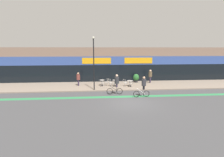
# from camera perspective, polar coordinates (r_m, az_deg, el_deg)

# --- Properties ---
(ground_plane) EXTENTS (120.00, 120.00, 0.00)m
(ground_plane) POSITION_cam_1_polar(r_m,az_deg,el_deg) (15.87, 6.20, -7.90)
(ground_plane) COLOR #424244
(sidewalk_slab) EXTENTS (40.00, 5.50, 0.12)m
(sidewalk_slab) POSITION_cam_1_polar(r_m,az_deg,el_deg) (22.78, 2.67, -2.30)
(sidewalk_slab) COLOR gray
(sidewalk_slab) RESTS_ON ground
(storefront_facade) EXTENTS (40.00, 4.06, 4.99)m
(storefront_facade) POSITION_cam_1_polar(r_m,az_deg,el_deg) (27.06, 1.37, 4.79)
(storefront_facade) COLOR #7F6656
(storefront_facade) RESTS_ON ground
(bike_lane_stripe) EXTENTS (36.00, 0.70, 0.01)m
(bike_lane_stripe) POSITION_cam_1_polar(r_m,az_deg,el_deg) (17.82, 4.91, -5.90)
(bike_lane_stripe) COLOR #2D844C
(bike_lane_stripe) RESTS_ON ground
(bistro_table_0) EXTENTS (0.66, 0.66, 0.73)m
(bistro_table_0) POSITION_cam_1_polar(r_m,az_deg,el_deg) (22.40, -3.29, -1.00)
(bistro_table_0) COLOR black
(bistro_table_0) RESTS_ON sidewalk_slab
(bistro_table_1) EXTENTS (0.63, 0.63, 0.75)m
(bistro_table_1) POSITION_cam_1_polar(r_m,az_deg,el_deg) (22.19, 0.93, -1.06)
(bistro_table_1) COLOR black
(bistro_table_1) RESTS_ON sidewalk_slab
(bistro_table_2) EXTENTS (0.75, 0.75, 0.71)m
(bistro_table_2) POSITION_cam_1_polar(r_m,az_deg,el_deg) (22.14, 5.86, -1.19)
(bistro_table_2) COLOR black
(bistro_table_2) RESTS_ON sidewalk_slab
(cafe_chair_0_near) EXTENTS (0.44, 0.59, 0.90)m
(cafe_chair_0_near) POSITION_cam_1_polar(r_m,az_deg,el_deg) (21.79, -3.21, -1.31)
(cafe_chair_0_near) COLOR #B7B2AD
(cafe_chair_0_near) RESTS_ON sidewalk_slab
(cafe_chair_0_side) EXTENTS (0.60, 0.45, 0.90)m
(cafe_chair_0_side) POSITION_cam_1_polar(r_m,az_deg,el_deg) (22.44, -1.69, -0.98)
(cafe_chair_0_side) COLOR #B7B2AD
(cafe_chair_0_side) RESTS_ON sidewalk_slab
(cafe_chair_1_near) EXTENTS (0.43, 0.59, 0.90)m
(cafe_chair_1_near) POSITION_cam_1_polar(r_m,az_deg,el_deg) (21.58, 1.08, -1.40)
(cafe_chair_1_near) COLOR #B7B2AD
(cafe_chair_1_near) RESTS_ON sidewalk_slab
(cafe_chair_1_side) EXTENTS (0.59, 0.43, 0.90)m
(cafe_chair_1_side) POSITION_cam_1_polar(r_m,az_deg,el_deg) (22.13, -0.68, -1.12)
(cafe_chair_1_side) COLOR #B7B2AD
(cafe_chair_1_side) RESTS_ON sidewalk_slab
(cafe_chair_2_near) EXTENTS (0.45, 0.60, 0.90)m
(cafe_chair_2_near) POSITION_cam_1_polar(r_m,az_deg,el_deg) (21.53, 6.14, -1.48)
(cafe_chair_2_near) COLOR #B7B2AD
(cafe_chair_2_near) RESTS_ON sidewalk_slab
(cafe_chair_2_side) EXTENTS (0.59, 0.43, 0.90)m
(cafe_chair_2_side) POSITION_cam_1_polar(r_m,az_deg,el_deg) (22.02, 4.26, -1.21)
(cafe_chair_2_side) COLOR #B7B2AD
(cafe_chair_2_side) RESTS_ON sidewalk_slab
(planter_pot) EXTENTS (0.81, 0.81, 1.19)m
(planter_pot) POSITION_cam_1_polar(r_m,az_deg,el_deg) (24.77, 7.86, 0.22)
(planter_pot) COLOR #232326
(planter_pot) RESTS_ON sidewalk_slab
(lamp_post) EXTENTS (0.26, 0.26, 5.99)m
(lamp_post) POSITION_cam_1_polar(r_m,az_deg,el_deg) (19.77, -5.99, 5.99)
(lamp_post) COLOR black
(lamp_post) RESTS_ON sidewalk_slab
(cyclist_0) EXTENTS (1.69, 0.51, 2.13)m
(cyclist_0) POSITION_cam_1_polar(r_m,az_deg,el_deg) (18.39, 1.43, -1.36)
(cyclist_0) COLOR black
(cyclist_0) RESTS_ON ground
(cyclist_1) EXTENTS (1.66, 0.50, 2.08)m
(cyclist_1) POSITION_cam_1_polar(r_m,az_deg,el_deg) (17.63, 10.18, -2.10)
(cyclist_1) COLOR black
(cyclist_1) RESTS_ON ground
(pedestrian_near_end) EXTENTS (0.48, 0.48, 1.82)m
(pedestrian_near_end) POSITION_cam_1_polar(r_m,az_deg,el_deg) (24.74, 12.39, 1.12)
(pedestrian_near_end) COLOR #382D47
(pedestrian_near_end) RESTS_ON sidewalk_slab
(pedestrian_far_end) EXTENTS (0.47, 0.47, 1.70)m
(pedestrian_far_end) POSITION_cam_1_polar(r_m,az_deg,el_deg) (22.61, -10.95, 0.19)
(pedestrian_far_end) COLOR #382D47
(pedestrian_far_end) RESTS_ON sidewalk_slab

